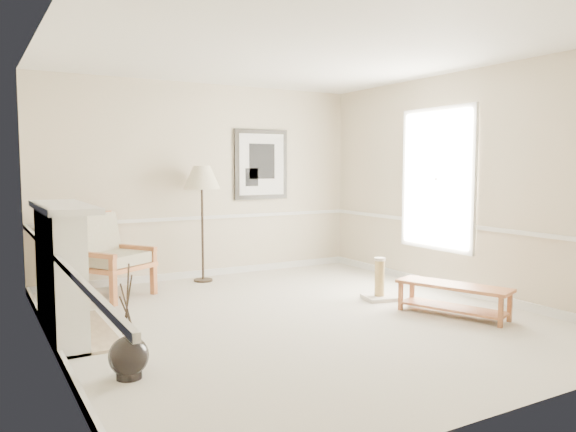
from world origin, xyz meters
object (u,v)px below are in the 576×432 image
object	(u,v)px
scratching_post	(379,286)
floor_vase	(129,357)
bench	(453,295)
floor_lamp	(202,181)
armchair	(106,252)

from	to	relation	value
scratching_post	floor_vase	bearing A→B (deg)	-162.33
bench	floor_vase	bearing A→B (deg)	-178.91
floor_vase	scratching_post	bearing A→B (deg)	17.67
floor_vase	bench	world-z (taller)	floor_vase
scratching_post	bench	bearing A→B (deg)	-77.46
floor_lamp	bench	world-z (taller)	floor_lamp
floor_vase	floor_lamp	size ratio (longest dim) A/B	0.55
armchair	floor_lamp	distance (m)	1.70
armchair	floor_vase	bearing A→B (deg)	-131.22
floor_lamp	floor_vase	bearing A→B (deg)	-120.21
scratching_post	armchair	bearing A→B (deg)	146.86
floor_vase	armchair	bearing A→B (deg)	81.14
armchair	bench	world-z (taller)	armchair
bench	scratching_post	bearing A→B (deg)	102.54
floor_lamp	scratching_post	xyz separation A→B (m)	(1.51, -2.16, -1.30)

